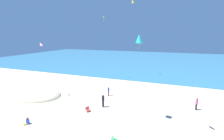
# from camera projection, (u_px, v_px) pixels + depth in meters

# --- Properties ---
(ground_plane) EXTENTS (120.00, 120.00, 0.00)m
(ground_plane) POSITION_uv_depth(u_px,v_px,m) (116.00, 103.00, 20.68)
(ground_plane) COLOR beige
(ocean_water) EXTENTS (120.00, 60.00, 0.05)m
(ocean_water) POSITION_uv_depth(u_px,v_px,m) (151.00, 60.00, 58.20)
(ocean_water) COLOR teal
(ocean_water) RESTS_ON ground_plane
(dune_mound) EXTENTS (8.12, 5.68, 2.15)m
(dune_mound) POSITION_uv_depth(u_px,v_px,m) (36.00, 95.00, 23.41)
(dune_mound) COLOR beige
(dune_mound) RESTS_ON ground_plane
(beach_chair_far_left) EXTENTS (0.75, 0.74, 0.57)m
(beach_chair_far_left) POSITION_uv_depth(u_px,v_px,m) (114.00, 140.00, 12.94)
(beach_chair_far_left) COLOR #2D9956
(beach_chair_far_left) RESTS_ON ground_plane
(beach_chair_mid_beach) EXTENTS (0.80, 0.78, 0.56)m
(beach_chair_mid_beach) POSITION_uv_depth(u_px,v_px,m) (88.00, 109.00, 18.40)
(beach_chair_mid_beach) COLOR #D13D3D
(beach_chair_mid_beach) RESTS_ON ground_plane
(person_0) EXTENTS (0.46, 0.46, 1.72)m
(person_0) POSITION_uv_depth(u_px,v_px,m) (103.00, 100.00, 19.30)
(person_0) COLOR black
(person_0) RESTS_ON ground_plane
(person_1) EXTENTS (0.37, 0.37, 1.54)m
(person_1) POSITION_uv_depth(u_px,v_px,m) (197.00, 103.00, 18.58)
(person_1) COLOR black
(person_1) RESTS_ON ground_plane
(person_2) EXTENTS (0.54, 0.65, 0.72)m
(person_2) POSITION_uv_depth(u_px,v_px,m) (27.00, 122.00, 15.68)
(person_2) COLOR blue
(person_2) RESTS_ON ground_plane
(person_3) EXTENTS (0.31, 0.31, 1.38)m
(person_3) POSITION_uv_depth(u_px,v_px,m) (109.00, 91.00, 22.97)
(person_3) COLOR red
(person_3) RESTS_ON ground_plane
(kite_orange) EXTENTS (0.52, 0.53, 0.95)m
(kite_orange) POSITION_uv_depth(u_px,v_px,m) (104.00, 17.00, 29.94)
(kite_orange) COLOR orange
(kite_teal) EXTENTS (1.00, 1.06, 1.49)m
(kite_teal) POSITION_uv_depth(u_px,v_px,m) (139.00, 39.00, 15.01)
(kite_teal) COLOR #1EADAD
(kite_pink) EXTENTS (0.65, 0.48, 0.98)m
(kite_pink) POSITION_uv_depth(u_px,v_px,m) (41.00, 44.00, 21.63)
(kite_pink) COLOR pink
(kite_yellow) EXTENTS (0.82, 0.75, 1.25)m
(kite_yellow) POSITION_uv_depth(u_px,v_px,m) (133.00, 1.00, 32.30)
(kite_yellow) COLOR yellow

